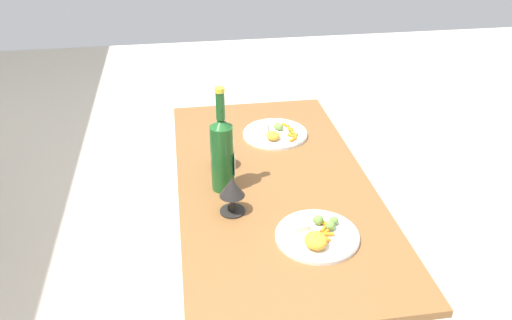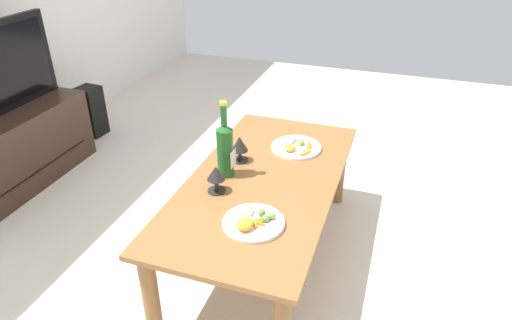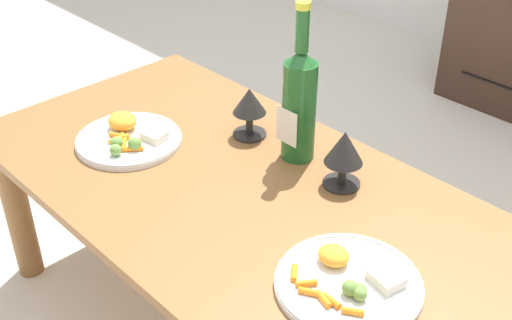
{
  "view_description": "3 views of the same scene",
  "coord_description": "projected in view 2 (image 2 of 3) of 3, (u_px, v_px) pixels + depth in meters",
  "views": [
    {
      "loc": [
        -1.58,
        0.31,
        1.48
      ],
      "look_at": [
        0.0,
        0.06,
        0.56
      ],
      "focal_mm": 37.08,
      "sensor_mm": 36.0,
      "label": 1
    },
    {
      "loc": [
        -1.74,
        -0.56,
        1.61
      ],
      "look_at": [
        0.02,
        0.04,
        0.55
      ],
      "focal_mm": 31.79,
      "sensor_mm": 36.0,
      "label": 2
    },
    {
      "loc": [
        0.86,
        -0.79,
        1.3
      ],
      "look_at": [
        0.0,
        0.03,
        0.54
      ],
      "focal_mm": 46.13,
      "sensor_mm": 36.0,
      "label": 3
    }
  ],
  "objects": [
    {
      "name": "ground_plane",
      "position": [
        263.0,
        254.0,
        2.38
      ],
      "size": [
        6.4,
        6.4,
        0.0
      ],
      "primitive_type": "plane",
      "color": "beige"
    },
    {
      "name": "dining_table",
      "position": [
        263.0,
        192.0,
        2.19
      ],
      "size": [
        1.38,
        0.68,
        0.47
      ],
      "color": "brown",
      "rests_on": "ground_plane"
    },
    {
      "name": "tv_stand",
      "position": [
        4.0,
        153.0,
        2.85
      ],
      "size": [
        1.13,
        0.46,
        0.48
      ],
      "color": "#382319",
      "rests_on": "ground_plane"
    },
    {
      "name": "floor_speaker",
      "position": [
        91.0,
        111.0,
        3.53
      ],
      "size": [
        0.18,
        0.18,
        0.39
      ],
      "primitive_type": "cube",
      "rotation": [
        0.0,
        0.0,
        -0.09
      ],
      "color": "black",
      "rests_on": "ground_plane"
    },
    {
      "name": "wine_bottle",
      "position": [
        225.0,
        148.0,
        2.11
      ],
      "size": [
        0.08,
        0.08,
        0.38
      ],
      "color": "#1E5923",
      "rests_on": "dining_table"
    },
    {
      "name": "goblet_left",
      "position": [
        216.0,
        175.0,
        2.01
      ],
      "size": [
        0.08,
        0.08,
        0.13
      ],
      "color": "black",
      "rests_on": "dining_table"
    },
    {
      "name": "goblet_right",
      "position": [
        240.0,
        145.0,
        2.26
      ],
      "size": [
        0.09,
        0.09,
        0.14
      ],
      "color": "black",
      "rests_on": "dining_table"
    },
    {
      "name": "dinner_plate_left",
      "position": [
        253.0,
        222.0,
        1.84
      ],
      "size": [
        0.26,
        0.26,
        0.05
      ],
      "color": "white",
      "rests_on": "dining_table"
    },
    {
      "name": "dinner_plate_right",
      "position": [
        296.0,
        147.0,
        2.41
      ],
      "size": [
        0.27,
        0.27,
        0.05
      ],
      "color": "white",
      "rests_on": "dining_table"
    }
  ]
}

